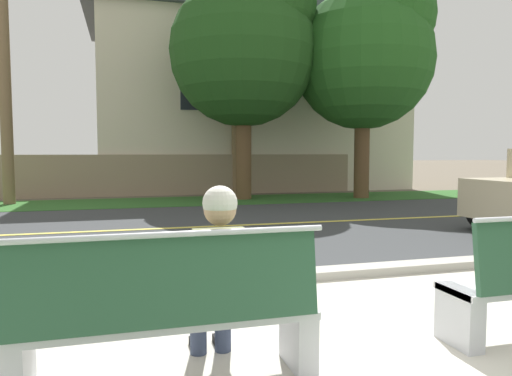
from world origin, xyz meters
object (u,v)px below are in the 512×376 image
shade_tree_far_left (249,41)px  palm_tree_tall (236,0)px  seated_person_olive (218,271)px  shade_tree_left (369,49)px  bench_left (169,317)px

shade_tree_far_left → palm_tree_tall: 2.83m
seated_person_olive → shade_tree_left: size_ratio=0.17×
bench_left → shade_tree_far_left: bearing=72.9°
bench_left → shade_tree_far_left: 12.70m
bench_left → palm_tree_tall: (3.60, 13.51, 6.28)m
seated_person_olive → shade_tree_left: 13.30m
bench_left → palm_tree_tall: 15.33m
shade_tree_far_left → palm_tree_tall: (0.10, 2.12, 1.88)m
seated_person_olive → shade_tree_left: shade_tree_left is taller
seated_person_olive → shade_tree_left: bearing=56.9°
bench_left → shade_tree_far_left: (3.50, 11.39, 4.40)m
bench_left → palm_tree_tall: bearing=75.1°
shade_tree_left → palm_tree_tall: bearing=143.3°
shade_tree_far_left → seated_person_olive: bearing=-105.8°
bench_left → shade_tree_far_left: size_ratio=0.25×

